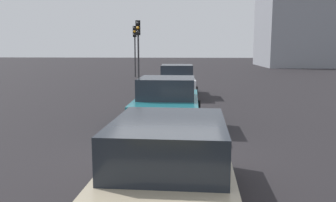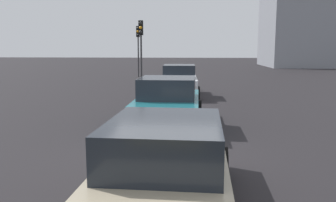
# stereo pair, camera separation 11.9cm
# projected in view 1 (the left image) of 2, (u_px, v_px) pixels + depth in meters

# --- Properties ---
(ground_plane) EXTENTS (160.00, 160.00, 0.20)m
(ground_plane) POSITION_uv_depth(u_px,v_px,m) (166.00, 161.00, 7.94)
(ground_plane) COLOR black
(car_white_lead) EXTENTS (4.12, 2.07, 1.60)m
(car_white_lead) POSITION_uv_depth(u_px,v_px,m) (177.00, 81.00, 17.75)
(car_white_lead) COLOR silver
(car_white_lead) RESTS_ON ground_plane
(car_teal_second) EXTENTS (4.10, 2.15, 1.55)m
(car_teal_second) POSITION_uv_depth(u_px,v_px,m) (167.00, 103.00, 10.89)
(car_teal_second) COLOR #19606B
(car_teal_second) RESTS_ON ground_plane
(car_beige_third) EXTENTS (4.61, 2.06, 1.47)m
(car_beige_third) POSITION_uv_depth(u_px,v_px,m) (170.00, 169.00, 5.05)
(car_beige_third) COLOR tan
(car_beige_third) RESTS_ON ground_plane
(traffic_light_near_left) EXTENTS (0.32, 0.28, 4.13)m
(traffic_light_near_left) POSITION_uv_depth(u_px,v_px,m) (138.00, 39.00, 21.86)
(traffic_light_near_left) COLOR #2D2D30
(traffic_light_near_left) RESTS_ON ground_plane
(traffic_light_near_right) EXTENTS (0.32, 0.28, 4.23)m
(traffic_light_near_right) POSITION_uv_depth(u_px,v_px,m) (135.00, 41.00, 29.00)
(traffic_light_near_right) COLOR #2D2D30
(traffic_light_near_right) RESTS_ON ground_plane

